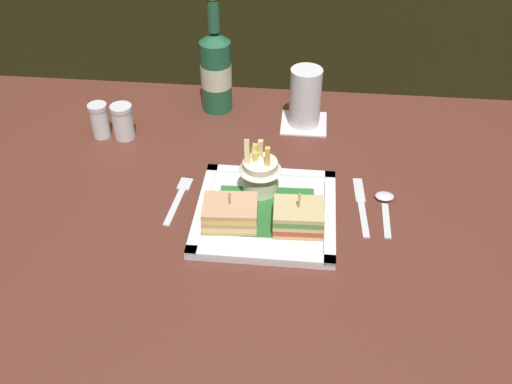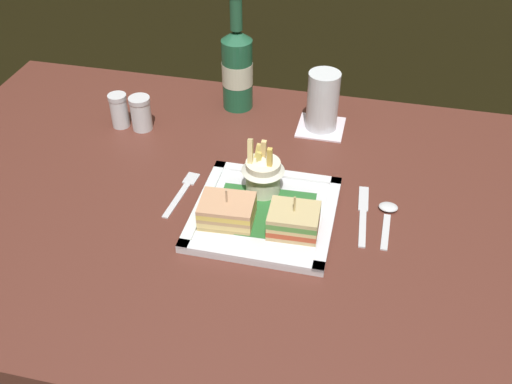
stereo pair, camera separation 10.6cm
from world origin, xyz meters
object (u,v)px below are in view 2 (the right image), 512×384
fries_cup (263,171)px  spoon (388,213)px  square_plate (264,214)px  knife (363,213)px  dining_table (248,239)px  pepper_shaker (141,115)px  beer_bottle (237,67)px  fork (183,191)px  water_glass (323,104)px  sandwich_half_left (227,211)px  sandwich_half_right (294,221)px  salt_shaker (119,112)px

fries_cup → spoon: (0.23, -0.01, -0.05)m
square_plate → knife: (0.17, 0.05, -0.01)m
spoon → dining_table: bearing=-175.5°
square_plate → pepper_shaker: 0.40m
dining_table → fries_cup: size_ratio=12.54×
beer_bottle → fork: beer_bottle is taller
square_plate → pepper_shaker: size_ratio=3.29×
beer_bottle → spoon: bearing=-41.0°
water_glass → fork: (-0.22, -0.28, -0.06)m
dining_table → fork: fork is taller
sandwich_half_left → fries_cup: bearing=65.4°
sandwich_half_right → knife: sandwich_half_right is taller
fork → pepper_shaker: 0.25m
sandwich_half_right → fries_cup: (-0.08, 0.09, 0.03)m
dining_table → sandwich_half_left: (-0.02, -0.07, 0.13)m
water_glass → sandwich_half_left: bearing=-108.4°
pepper_shaker → water_glass: bearing=13.1°
dining_table → pepper_shaker: bearing=145.8°
spoon → salt_shaker: 0.62m
square_plate → sandwich_half_left: size_ratio=2.53×
beer_bottle → salt_shaker: size_ratio=3.50×
fries_cup → water_glass: 0.27m
sandwich_half_right → pepper_shaker: sandwich_half_right is taller
water_glass → fork: water_glass is taller
water_glass → fork: bearing=-128.5°
sandwich_half_right → spoon: sandwich_half_right is taller
dining_table → fork: (-0.13, 0.00, 0.10)m
dining_table → spoon: 0.28m
fries_cup → pepper_shaker: fries_cup is taller
fork → spoon: size_ratio=1.13×
square_plate → fries_cup: 0.08m
dining_table → beer_bottle: beer_bottle is taller
fork → beer_bottle: bearing=85.9°
dining_table → fries_cup: fries_cup is taller
sandwich_half_left → salt_shaker: 0.41m
sandwich_half_right → pepper_shaker: bearing=145.5°
knife → pepper_shaker: size_ratio=2.20×
water_glass → fork: size_ratio=0.92×
sandwich_half_right → dining_table: bearing=144.8°
knife → pepper_shaker: (-0.50, 0.18, 0.03)m
sandwich_half_right → knife: size_ratio=0.53×
water_glass → spoon: water_glass is taller
sandwich_half_left → knife: 0.25m
sandwich_half_left → water_glass: size_ratio=0.76×
beer_bottle → sandwich_half_left: bearing=-78.2°
sandwich_half_right → fries_cup: fries_cup is taller
dining_table → beer_bottle: (-0.10, 0.33, 0.19)m
square_plate → beer_bottle: bearing=111.3°
sandwich_half_left → pepper_shaker: (-0.26, 0.26, 0.00)m
fries_cup → water_glass: (0.07, 0.26, 0.00)m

